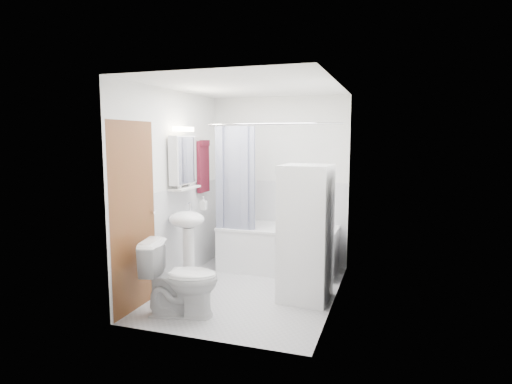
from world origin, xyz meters
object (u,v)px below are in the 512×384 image
(bathtub, at_px, (278,246))
(sink, at_px, (187,231))
(washer_dryer, at_px, (306,233))
(toilet, at_px, (181,279))

(bathtub, height_order, sink, sink)
(washer_dryer, height_order, toilet, washer_dryer)
(bathtub, relative_size, washer_dryer, 1.04)
(sink, distance_m, washer_dryer, 1.43)
(sink, xyz_separation_m, toilet, (0.30, -0.75, -0.32))
(bathtub, bearing_deg, sink, -129.59)
(bathtub, distance_m, toilet, 1.87)
(washer_dryer, distance_m, toilet, 1.45)
(sink, bearing_deg, toilet, -67.88)
(bathtub, height_order, washer_dryer, washer_dryer)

